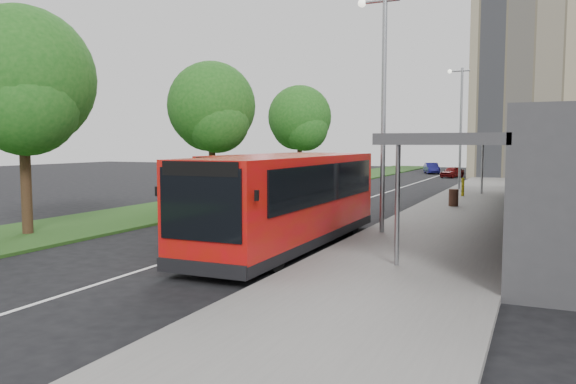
% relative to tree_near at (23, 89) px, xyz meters
% --- Properties ---
extents(ground, '(120.00, 120.00, 0.00)m').
position_rel_tree_near_xyz_m(ground, '(7.01, 2.95, -5.06)').
color(ground, black).
rests_on(ground, ground).
extents(pavement, '(5.00, 80.00, 0.15)m').
position_rel_tree_near_xyz_m(pavement, '(13.01, 22.95, -4.99)').
color(pavement, slate).
rests_on(pavement, ground).
extents(grass_verge, '(5.00, 80.00, 0.10)m').
position_rel_tree_near_xyz_m(grass_verge, '(0.01, 22.95, -5.01)').
color(grass_verge, '#214817').
rests_on(grass_verge, ground).
extents(lane_centre_line, '(0.12, 70.00, 0.01)m').
position_rel_tree_near_xyz_m(lane_centre_line, '(7.01, 17.95, -5.05)').
color(lane_centre_line, silver).
rests_on(lane_centre_line, ground).
extents(kerb_dashes, '(0.12, 56.00, 0.01)m').
position_rel_tree_near_xyz_m(kerb_dashes, '(10.31, 21.95, -5.05)').
color(kerb_dashes, silver).
rests_on(kerb_dashes, ground).
extents(tree_near, '(4.88, 4.88, 7.84)m').
position_rel_tree_near_xyz_m(tree_near, '(0.00, 0.00, 0.00)').
color(tree_near, '#302013').
rests_on(tree_near, ground).
extents(tree_mid, '(4.70, 4.70, 7.55)m').
position_rel_tree_near_xyz_m(tree_mid, '(0.00, 12.00, -0.19)').
color(tree_mid, '#302013').
rests_on(tree_mid, ground).
extents(tree_far, '(4.61, 4.61, 7.41)m').
position_rel_tree_near_xyz_m(tree_far, '(0.00, 24.00, -0.28)').
color(tree_far, '#302013').
rests_on(tree_far, ground).
extents(lamp_post_near, '(1.44, 0.28, 8.00)m').
position_rel_tree_near_xyz_m(lamp_post_near, '(11.13, 4.95, -0.34)').
color(lamp_post_near, gray).
rests_on(lamp_post_near, pavement).
extents(lamp_post_far, '(1.44, 0.28, 8.00)m').
position_rel_tree_near_xyz_m(lamp_post_far, '(11.13, 24.95, -0.34)').
color(lamp_post_far, gray).
rests_on(lamp_post_far, pavement).
extents(bus_main, '(2.72, 10.04, 2.83)m').
position_rel_tree_near_xyz_m(bus_main, '(9.17, 1.67, -3.61)').
color(bus_main, '#BA0912').
rests_on(bus_main, ground).
extents(bus_second, '(2.63, 9.70, 2.73)m').
position_rel_tree_near_xyz_m(bus_second, '(5.57, 8.21, -3.66)').
color(bus_second, '#BA0912').
rests_on(bus_second, ground).
extents(litter_bin, '(0.54, 0.54, 0.83)m').
position_rel_tree_near_xyz_m(litter_bin, '(12.32, 14.23, -4.50)').
color(litter_bin, '#3D2318').
rests_on(litter_bin, pavement).
extents(bollard, '(0.18, 0.18, 1.06)m').
position_rel_tree_near_xyz_m(bollard, '(12.07, 19.79, -4.38)').
color(bollard, '#FEE90D').
rests_on(bollard, pavement).
extents(car_near, '(2.13, 3.32, 1.05)m').
position_rel_tree_near_xyz_m(car_near, '(8.63, 40.08, -4.53)').
color(car_near, '#570C0D').
rests_on(car_near, ground).
extents(car_far, '(2.29, 3.67, 1.14)m').
position_rel_tree_near_xyz_m(car_far, '(5.66, 46.16, -4.49)').
color(car_far, navy).
rests_on(car_far, ground).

